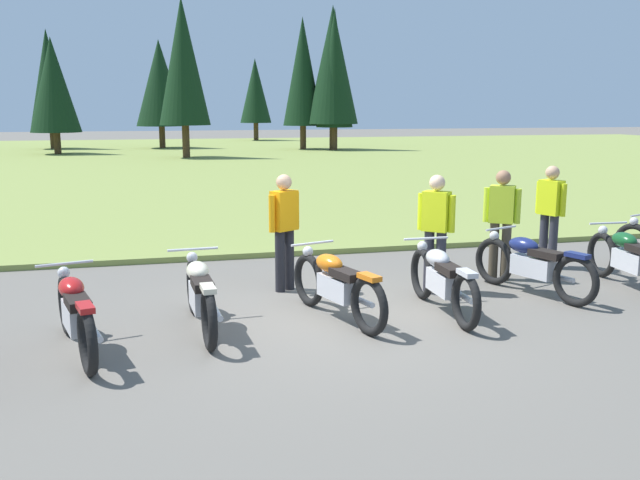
# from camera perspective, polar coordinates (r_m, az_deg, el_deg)

# --- Properties ---
(ground_plane) EXTENTS (140.00, 140.00, 0.00)m
(ground_plane) POSITION_cam_1_polar(r_m,az_deg,el_deg) (8.55, 0.96, -6.68)
(ground_plane) COLOR #605B54
(grass_moorland) EXTENTS (80.00, 44.00, 0.10)m
(grass_moorland) POSITION_cam_1_polar(r_m,az_deg,el_deg) (33.76, -10.28, 6.49)
(grass_moorland) COLOR olive
(grass_moorland) RESTS_ON ground
(forest_treeline) EXTENTS (32.00, 19.35, 8.74)m
(forest_treeline) POSITION_cam_1_polar(r_m,az_deg,el_deg) (41.42, -15.62, 13.05)
(forest_treeline) COLOR #47331E
(forest_treeline) RESTS_ON ground
(motorcycle_red) EXTENTS (0.76, 2.06, 0.88)m
(motorcycle_red) POSITION_cam_1_polar(r_m,az_deg,el_deg) (7.79, -19.60, -5.74)
(motorcycle_red) COLOR black
(motorcycle_red) RESTS_ON ground
(motorcycle_cream) EXTENTS (0.62, 2.10, 0.88)m
(motorcycle_cream) POSITION_cam_1_polar(r_m,az_deg,el_deg) (8.19, -9.89, -4.45)
(motorcycle_cream) COLOR black
(motorcycle_cream) RESTS_ON ground
(motorcycle_orange) EXTENTS (0.82, 2.04, 0.88)m
(motorcycle_orange) POSITION_cam_1_polar(r_m,az_deg,el_deg) (8.49, 1.37, -3.73)
(motorcycle_orange) COLOR black
(motorcycle_orange) RESTS_ON ground
(motorcycle_silver) EXTENTS (0.62, 2.10, 0.88)m
(motorcycle_silver) POSITION_cam_1_polar(r_m,az_deg,el_deg) (8.88, 10.10, -3.24)
(motorcycle_silver) COLOR black
(motorcycle_silver) RESTS_ON ground
(motorcycle_navy) EXTENTS (0.92, 2.00, 0.88)m
(motorcycle_navy) POSITION_cam_1_polar(r_m,az_deg,el_deg) (10.05, 17.17, -1.91)
(motorcycle_navy) COLOR black
(motorcycle_navy) RESTS_ON ground
(motorcycle_british_green) EXTENTS (0.62, 2.10, 0.88)m
(motorcycle_british_green) POSITION_cam_1_polar(r_m,az_deg,el_deg) (10.91, 24.32, -1.40)
(motorcycle_british_green) COLOR black
(motorcycle_british_green) RESTS_ON ground
(rider_with_back_turned) EXTENTS (0.48, 0.38, 1.67)m
(rider_with_back_turned) POSITION_cam_1_polar(r_m,az_deg,el_deg) (9.73, -2.97, 1.22)
(rider_with_back_turned) COLOR black
(rider_with_back_turned) RESTS_ON ground
(rider_in_hivis_vest) EXTENTS (0.42, 0.41, 1.67)m
(rider_in_hivis_vest) POSITION_cam_1_polar(r_m,az_deg,el_deg) (9.78, 9.58, 1.14)
(rider_in_hivis_vest) COLOR #2D2D38
(rider_in_hivis_vest) RESTS_ON ground
(rider_checking_bike) EXTENTS (0.34, 0.51, 1.67)m
(rider_checking_bike) POSITION_cam_1_polar(r_m,az_deg,el_deg) (11.72, 18.53, 2.34)
(rider_checking_bike) COLOR #2D2D38
(rider_checking_bike) RESTS_ON ground
(rider_near_row_end) EXTENTS (0.46, 0.39, 1.67)m
(rider_near_row_end) POSITION_cam_1_polar(r_m,az_deg,el_deg) (10.70, 14.80, 1.77)
(rider_near_row_end) COLOR #4C4233
(rider_near_row_end) RESTS_ON ground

